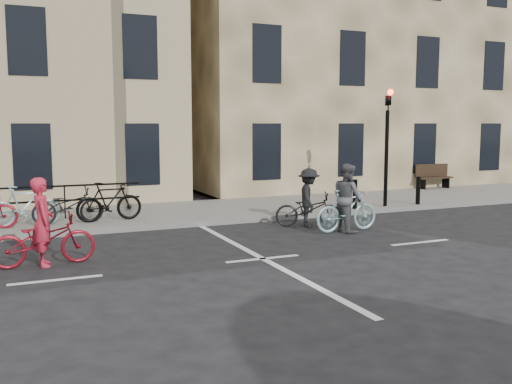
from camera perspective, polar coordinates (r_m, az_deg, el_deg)
name	(u,v)px	position (r m, az deg, el deg)	size (l,w,h in m)	color
ground	(263,259)	(11.70, 0.68, -6.71)	(120.00, 120.00, 0.00)	black
sidewalk	(38,222)	(16.60, -20.94, -2.85)	(46.00, 4.00, 0.15)	slate
building_east	(325,49)	(27.28, 6.94, 13.99)	(14.00, 10.00, 12.00)	#826F4E
traffic_light	(387,133)	(18.29, 12.98, 5.78)	(0.18, 0.30, 3.90)	black
bollard_east	(355,194)	(17.66, 9.86, -0.21)	(0.14, 0.14, 0.90)	black
bollard_west	(418,190)	(19.08, 15.90, 0.15)	(0.14, 0.14, 0.90)	black
bench	(433,175)	(24.03, 17.28, 1.61)	(1.60, 0.41, 0.97)	black
parked_bikes	(0,208)	(15.55, -24.24, -1.50)	(7.25, 1.23, 1.05)	black
cyclist_pink	(43,235)	(11.77, -20.51, -4.08)	(1.96, 0.75, 1.73)	maroon
cyclist_grey	(347,204)	(14.66, 9.09, -1.21)	(1.83, 0.87, 1.75)	#9AC5C9
cyclist_dark	(309,204)	(15.25, 5.29, -1.18)	(1.86, 1.26, 1.57)	black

